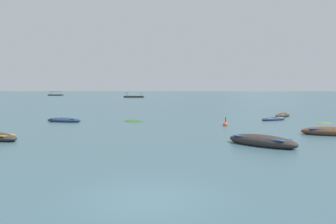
{
  "coord_description": "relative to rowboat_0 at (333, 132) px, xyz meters",
  "views": [
    {
      "loc": [
        1.04,
        -9.58,
        3.09
      ],
      "look_at": [
        -0.65,
        26.19,
        0.82
      ],
      "focal_mm": 36.73,
      "sensor_mm": 36.0,
      "label": 1
    }
  ],
  "objects": [
    {
      "name": "rowboat_0",
      "position": [
        0.0,
        0.0,
        0.0
      ],
      "size": [
        4.33,
        2.41,
        0.73
      ],
      "color": "#4C3323",
      "rests_on": "ground"
    },
    {
      "name": "rowboat_6",
      "position": [
        -5.88,
        -4.71,
        0.01
      ],
      "size": [
        4.06,
        3.98,
        0.77
      ],
      "color": "#2D2826",
      "rests_on": "ground"
    },
    {
      "name": "ground_plane",
      "position": [
        -11.27,
        1485.56,
        -0.23
      ],
      "size": [
        6000.0,
        6000.0,
        0.0
      ],
      "primitive_type": "plane",
      "color": "#385660"
    },
    {
      "name": "mountain_2",
      "position": [
        240.61,
        1676.79,
        150.25
      ],
      "size": [
        735.52,
        735.52,
        300.95
      ],
      "primitive_type": "cone",
      "color": "slate",
      "rests_on": "ground"
    },
    {
      "name": "rowboat_5",
      "position": [
        1.27,
        16.51,
        -0.05
      ],
      "size": [
        3.15,
        4.12,
        0.56
      ],
      "color": "#2D2826",
      "rests_on": "ground"
    },
    {
      "name": "ferry_0",
      "position": [
        -82.91,
        167.04,
        0.22
      ],
      "size": [
        8.49,
        3.7,
        2.54
      ],
      "color": "#2D2826",
      "rests_on": "ground"
    },
    {
      "name": "rowboat_2",
      "position": [
        -1.05,
        11.59,
        -0.08
      ],
      "size": [
        3.12,
        2.29,
        0.45
      ],
      "color": "navy",
      "rests_on": "ground"
    },
    {
      "name": "rowboat_3",
      "position": [
        -21.96,
        8.83,
        -0.05
      ],
      "size": [
        3.71,
        1.72,
        0.55
      ],
      "color": "navy",
      "rests_on": "ground"
    },
    {
      "name": "ferry_1",
      "position": [
        -31.22,
        118.55,
        0.22
      ],
      "size": [
        8.42,
        3.37,
        2.54
      ],
      "color": "#2D2826",
      "rests_on": "ground"
    },
    {
      "name": "mooring_buoy",
      "position": [
        -6.63,
        5.96,
        -0.13
      ],
      "size": [
        0.43,
        0.43,
        0.89
      ],
      "color": "#DB4C1E",
      "rests_on": "ground"
    },
    {
      "name": "weed_patch_0",
      "position": [
        -15.23,
        9.75,
        -0.23
      ],
      "size": [
        2.97,
        3.91,
        0.14
      ],
      "primitive_type": "ellipsoid",
      "rotation": [
        0.0,
        0.0,
        1.94
      ],
      "color": "#2D5628",
      "rests_on": "ground"
    },
    {
      "name": "mountain_1",
      "position": [
        -696.46,
        1715.58,
        105.93
      ],
      "size": [
        901.22,
        901.22,
        212.3
      ],
      "primitive_type": "cone",
      "color": "#4C5B56",
      "rests_on": "ground"
    },
    {
      "name": "weed_patch_1",
      "position": [
        2.92,
        8.72,
        -0.23
      ],
      "size": [
        2.17,
        2.23,
        0.14
      ],
      "primitive_type": "ellipsoid",
      "rotation": [
        0.0,
        0.0,
        2.51
      ],
      "color": "#477033",
      "rests_on": "ground"
    }
  ]
}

